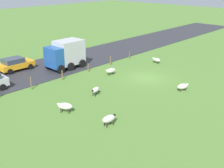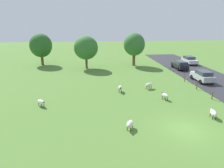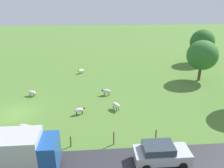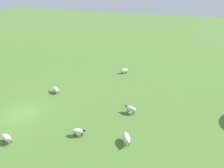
{
  "view_description": "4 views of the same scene",
  "coord_description": "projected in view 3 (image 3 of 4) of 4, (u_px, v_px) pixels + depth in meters",
  "views": [
    {
      "loc": [
        -16.54,
        23.16,
        10.17
      ],
      "look_at": [
        -1.77,
        7.41,
        1.84
      ],
      "focal_mm": 44.17,
      "sensor_mm": 36.0,
      "label": 1
    },
    {
      "loc": [
        -7.87,
        -14.96,
        8.86
      ],
      "look_at": [
        -5.5,
        7.72,
        1.91
      ],
      "focal_mm": 33.37,
      "sensor_mm": 36.0,
      "label": 2
    },
    {
      "loc": [
        22.29,
        8.91,
        12.15
      ],
      "look_at": [
        -3.89,
        11.01,
        1.69
      ],
      "focal_mm": 35.51,
      "sensor_mm": 36.0,
      "label": 3
    },
    {
      "loc": [
        10.9,
        14.35,
        11.62
      ],
      "look_at": [
        -6.11,
        7.46,
        1.9
      ],
      "focal_mm": 29.85,
      "sensor_mm": 36.0,
      "label": 4
    }
  ],
  "objects": [
    {
      "name": "fence_post_5",
      "position": [
        156.0,
        136.0,
        19.52
      ],
      "size": [
        0.12,
        0.12,
        1.3
      ],
      "primitive_type": "cylinder",
      "color": "brown",
      "rests_on": "ground_plane"
    },
    {
      "name": "sheep_5",
      "position": [
        24.0,
        127.0,
        21.16
      ],
      "size": [
        0.71,
        1.3,
        0.78
      ],
      "color": "silver",
      "rests_on": "ground_plane"
    },
    {
      "name": "sheep_2",
      "position": [
        79.0,
        110.0,
        24.22
      ],
      "size": [
        0.76,
        1.25,
        0.77
      ],
      "color": "silver",
      "rests_on": "ground_plane"
    },
    {
      "name": "fence_post_2",
      "position": [
        26.0,
        144.0,
        18.75
      ],
      "size": [
        0.12,
        0.12,
        1.02
      ],
      "primitive_type": "cylinder",
      "color": "brown",
      "rests_on": "ground_plane"
    },
    {
      "name": "sheep_4",
      "position": [
        106.0,
        91.0,
        28.89
      ],
      "size": [
        0.67,
        1.26,
        0.84
      ],
      "color": "beige",
      "rests_on": "ground_plane"
    },
    {
      "name": "sheep_6",
      "position": [
        32.0,
        93.0,
        28.72
      ],
      "size": [
        0.96,
        1.22,
        0.75
      ],
      "color": "silver",
      "rests_on": "ground_plane"
    },
    {
      "name": "fence_post_4",
      "position": [
        114.0,
        138.0,
        19.25
      ],
      "size": [
        0.12,
        0.12,
        1.28
      ],
      "primitive_type": "cylinder",
      "color": "brown",
      "rests_on": "ground_plane"
    },
    {
      "name": "tree_1",
      "position": [
        202.0,
        55.0,
        32.88
      ],
      "size": [
        4.54,
        4.54,
        6.17
      ],
      "color": "brown",
      "rests_on": "ground_plane"
    },
    {
      "name": "ground_plane",
      "position": [
        16.0,
        114.0,
        24.48
      ],
      "size": [
        160.0,
        160.0,
        0.0
      ],
      "primitive_type": "plane",
      "color": "#517A33"
    },
    {
      "name": "sheep_3",
      "position": [
        81.0,
        71.0,
        37.08
      ],
      "size": [
        1.12,
        1.17,
        0.74
      ],
      "color": "white",
      "rests_on": "ground_plane"
    },
    {
      "name": "car_3",
      "position": [
        161.0,
        153.0,
        16.98
      ],
      "size": [
        2.08,
        4.26,
        1.68
      ],
      "color": "#B7B7BC",
      "rests_on": "road_strip"
    },
    {
      "name": "sheep_0",
      "position": [
        116.0,
        105.0,
        25.21
      ],
      "size": [
        1.31,
        1.1,
        0.84
      ],
      "color": "silver",
      "rests_on": "ground_plane"
    },
    {
      "name": "fence_post_3",
      "position": [
        71.0,
        141.0,
        19.02
      ],
      "size": [
        0.12,
        0.12,
        1.05
      ],
      "primitive_type": "cylinder",
      "color": "brown",
      "rests_on": "ground_plane"
    },
    {
      "name": "tree_0",
      "position": [
        202.0,
        42.0,
        41.72
      ],
      "size": [
        4.48,
        4.48,
        6.42
      ],
      "color": "brown",
      "rests_on": "ground_plane"
    },
    {
      "name": "truck_0",
      "position": [
        26.0,
        153.0,
        15.66
      ],
      "size": [
        2.65,
        4.41,
        3.27
      ],
      "color": "#1E4C99",
      "rests_on": "road_strip"
    }
  ]
}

